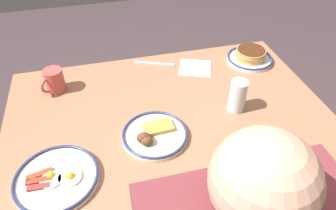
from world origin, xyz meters
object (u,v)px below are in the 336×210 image
(drinking_glass, at_px, (237,97))
(fork_near, at_px, (155,64))
(plate_near_main, at_px, (250,56))
(plate_center_pancakes, at_px, (154,135))
(plate_far_companion, at_px, (57,178))
(coffee_mug, at_px, (54,80))
(paper_napkin, at_px, (195,68))

(drinking_glass, xyz_separation_m, fork_near, (0.25, -0.41, -0.06))
(plate_near_main, bearing_deg, plate_center_pancakes, 34.71)
(plate_center_pancakes, height_order, drinking_glass, drinking_glass)
(plate_far_companion, xyz_separation_m, fork_near, (-0.46, -0.59, -0.01))
(plate_far_companion, bearing_deg, coffee_mug, -88.81)
(plate_center_pancakes, height_order, fork_near, plate_center_pancakes)
(drinking_glass, bearing_deg, fork_near, -58.62)
(plate_near_main, bearing_deg, plate_far_companion, 28.89)
(plate_center_pancakes, relative_size, drinking_glass, 1.79)
(plate_far_companion, height_order, drinking_glass, drinking_glass)
(coffee_mug, bearing_deg, plate_near_main, -179.28)
(plate_center_pancakes, xyz_separation_m, fork_near, (-0.11, -0.48, -0.01))
(plate_far_companion, xyz_separation_m, coffee_mug, (0.01, -0.50, 0.04))
(plate_center_pancakes, distance_m, plate_far_companion, 0.36)
(plate_center_pancakes, distance_m, drinking_glass, 0.37)
(plate_far_companion, bearing_deg, paper_napkin, -141.25)
(coffee_mug, height_order, drinking_glass, drinking_glass)
(plate_far_companion, bearing_deg, drinking_glass, -165.17)
(plate_far_companion, relative_size, paper_napkin, 1.83)
(plate_center_pancakes, xyz_separation_m, coffee_mug, (0.36, -0.39, 0.04))
(drinking_glass, xyz_separation_m, paper_napkin, (0.07, -0.32, -0.06))
(plate_near_main, relative_size, fork_near, 1.15)
(coffee_mug, bearing_deg, fork_near, -168.14)
(plate_center_pancakes, xyz_separation_m, plate_far_companion, (0.35, 0.11, -0.00))
(plate_center_pancakes, distance_m, fork_near, 0.50)
(plate_far_companion, bearing_deg, plate_near_main, -151.11)
(coffee_mug, xyz_separation_m, drinking_glass, (-0.71, 0.31, 0.01))
(plate_near_main, xyz_separation_m, drinking_glass, (0.22, 0.32, 0.04))
(plate_near_main, height_order, plate_far_companion, plate_near_main)
(paper_napkin, relative_size, fork_near, 0.76)
(plate_near_main, bearing_deg, coffee_mug, 0.72)
(drinking_glass, bearing_deg, paper_napkin, -78.25)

